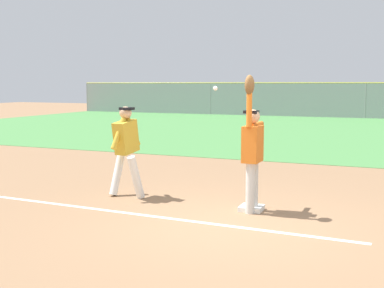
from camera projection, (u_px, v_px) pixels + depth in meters
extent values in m
plane|color=#936D4C|center=(234.00, 224.00, 7.73)|extent=(77.63, 77.63, 0.00)
cube|color=#4C8C47|center=(348.00, 132.00, 22.35)|extent=(40.83, 19.39, 0.01)
cube|color=white|center=(28.00, 200.00, 9.30)|extent=(11.99, 0.56, 0.01)
cube|color=white|center=(252.00, 208.00, 8.57)|extent=(0.39, 0.39, 0.08)
cylinder|color=silver|center=(254.00, 186.00, 8.52)|extent=(0.15, 0.15, 0.85)
cylinder|color=silver|center=(250.00, 188.00, 8.34)|extent=(0.15, 0.15, 0.85)
cube|color=orange|center=(253.00, 144.00, 8.34)|extent=(0.26, 0.44, 0.60)
sphere|color=#DBAD84|center=(253.00, 116.00, 8.29)|extent=(0.23, 0.23, 0.23)
cube|color=black|center=(251.00, 112.00, 8.29)|extent=(0.22, 0.20, 0.05)
cylinder|color=orange|center=(249.00, 108.00, 8.07)|extent=(0.09, 0.09, 0.62)
cylinder|color=orange|center=(257.00, 125.00, 8.51)|extent=(0.09, 0.62, 0.09)
ellipsoid|color=brown|center=(250.00, 85.00, 8.02)|extent=(0.14, 0.28, 0.32)
cylinder|color=white|center=(136.00, 177.00, 9.31)|extent=(0.20, 0.45, 0.85)
cylinder|color=white|center=(117.00, 173.00, 9.73)|extent=(0.20, 0.45, 0.85)
cube|color=gold|center=(126.00, 137.00, 9.44)|extent=(0.32, 0.55, 0.66)
sphere|color=#DBAD84|center=(126.00, 113.00, 9.38)|extent=(0.26, 0.26, 0.23)
cube|color=black|center=(127.00, 109.00, 9.36)|extent=(0.24, 0.23, 0.05)
cylinder|color=gold|center=(133.00, 132.00, 9.61)|extent=(0.14, 0.41, 0.58)
cylinder|color=gold|center=(118.00, 134.00, 9.24)|extent=(0.14, 0.41, 0.58)
sphere|color=white|center=(215.00, 88.00, 8.31)|extent=(0.07, 0.07, 0.07)
cube|color=#93999E|center=(365.00, 101.00, 31.08)|extent=(40.83, 0.06, 2.15)
cylinder|color=yellow|center=(366.00, 83.00, 30.95)|extent=(40.83, 0.06, 0.06)
cylinder|color=gray|center=(87.00, 97.00, 39.00)|extent=(0.08, 0.08, 2.15)
cylinder|color=gray|center=(211.00, 99.00, 35.04)|extent=(0.08, 0.08, 2.15)
cylinder|color=gray|center=(365.00, 101.00, 31.08)|extent=(0.08, 0.08, 2.15)
cube|color=#B7B7BC|center=(181.00, 104.00, 39.33)|extent=(4.41, 1.91, 0.55)
cube|color=#2D333D|center=(181.00, 98.00, 39.28)|extent=(2.21, 1.76, 0.40)
cylinder|color=black|center=(203.00, 107.00, 39.68)|extent=(0.60, 0.22, 0.60)
cylinder|color=black|center=(194.00, 108.00, 37.94)|extent=(0.60, 0.22, 0.60)
cylinder|color=black|center=(170.00, 106.00, 40.79)|extent=(0.60, 0.22, 0.60)
cylinder|color=black|center=(159.00, 107.00, 39.05)|extent=(0.60, 0.22, 0.60)
cube|color=white|center=(261.00, 105.00, 37.03)|extent=(4.50, 2.15, 0.55)
cube|color=#2D333D|center=(261.00, 98.00, 36.97)|extent=(2.30, 1.87, 0.40)
cylinder|color=black|center=(283.00, 108.00, 37.47)|extent=(0.61, 0.25, 0.60)
cylinder|color=black|center=(278.00, 110.00, 35.69)|extent=(0.61, 0.25, 0.60)
cylinder|color=black|center=(245.00, 108.00, 38.44)|extent=(0.61, 0.25, 0.60)
cylinder|color=black|center=(238.00, 109.00, 36.66)|extent=(0.61, 0.25, 0.60)
cube|color=tan|center=(344.00, 106.00, 34.99)|extent=(4.41, 1.93, 0.55)
cube|color=#2D333D|center=(344.00, 99.00, 34.93)|extent=(2.21, 1.76, 0.40)
cylinder|color=black|center=(367.00, 110.00, 35.34)|extent=(0.60, 0.22, 0.60)
cylinder|color=black|center=(365.00, 111.00, 33.59)|extent=(0.60, 0.22, 0.60)
cylinder|color=black|center=(324.00, 109.00, 36.44)|extent=(0.60, 0.22, 0.60)
cylinder|color=black|center=(320.00, 110.00, 34.70)|extent=(0.60, 0.22, 0.60)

